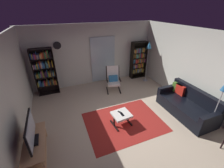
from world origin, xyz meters
name	(u,v)px	position (x,y,z in m)	size (l,w,h in m)	color
ground_plane	(121,120)	(0.00, 0.00, 0.00)	(7.02, 7.02, 0.00)	#C7B397
wall_back	(94,55)	(0.00, 2.90, 1.30)	(5.60, 0.06, 2.60)	silver
wall_left	(8,106)	(-2.70, 0.00, 1.30)	(0.06, 6.00, 2.60)	silver
wall_right	(195,70)	(2.70, 0.00, 1.30)	(0.06, 6.00, 2.60)	silver
glass_door_panel	(103,60)	(0.40, 2.83, 1.05)	(1.10, 0.01, 2.00)	silver
area_rug	(124,122)	(0.05, -0.11, 0.00)	(2.30, 1.74, 0.01)	maroon
tv_stand	(36,145)	(-2.36, -0.35, 0.31)	(0.46, 1.23, 0.47)	tan
television	(31,132)	(-2.36, -0.38, 0.76)	(0.20, 0.94, 0.61)	black
bookshelf_near_tv	(45,70)	(-2.04, 2.61, 0.99)	(0.79, 0.30, 1.85)	black
bookshelf_near_sofa	(138,60)	(2.11, 2.64, 0.87)	(0.74, 0.30, 1.75)	black
leather_sofa	(187,105)	(2.16, -0.45, 0.30)	(0.88, 1.86, 0.84)	black
lounge_armchair	(113,78)	(0.50, 1.89, 0.53)	(0.71, 0.77, 1.02)	black
ottoman	(121,116)	(-0.06, -0.14, 0.31)	(0.56, 0.53, 0.38)	white
tv_remote	(120,112)	(-0.08, -0.06, 0.39)	(0.04, 0.14, 0.02)	black
cell_phone	(122,115)	(-0.06, -0.18, 0.38)	(0.07, 0.14, 0.01)	black
floor_lamp_by_sofa	(222,93)	(2.23, -1.27, 1.21)	(0.22, 0.22, 1.56)	#A5A5AD
floor_lamp_by_shelf	(149,49)	(2.27, 2.11, 1.54)	(0.22, 0.22, 1.83)	#A5A5AD
wall_clock	(57,45)	(-1.43, 2.82, 1.85)	(0.29, 0.03, 0.29)	silver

